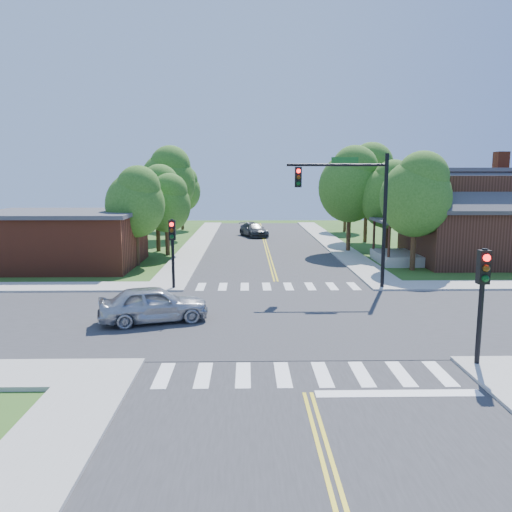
{
  "coord_description": "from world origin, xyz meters",
  "views": [
    {
      "loc": [
        -1.68,
        -20.54,
        5.93
      ],
      "look_at": [
        -1.24,
        3.27,
        2.2
      ],
      "focal_mm": 35.0,
      "sensor_mm": 36.0,
      "label": 1
    }
  ],
  "objects_px": {
    "signal_pole_se": "(483,285)",
    "car_dgrey": "(254,230)",
    "house_ne": "(485,215)",
    "signal_pole_nw": "(172,241)",
    "car_silver": "(154,305)",
    "signal_mast_ne": "(353,199)"
  },
  "relations": [
    {
      "from": "signal_pole_se",
      "to": "car_dgrey",
      "type": "xyz_separation_m",
      "value": [
        -6.59,
        35.53,
        -1.98
      ]
    },
    {
      "from": "signal_pole_se",
      "to": "house_ne",
      "type": "bearing_deg",
      "value": 64.42
    },
    {
      "from": "signal_pole_nw",
      "to": "car_silver",
      "type": "relative_size",
      "value": 0.8
    },
    {
      "from": "car_silver",
      "to": "signal_mast_ne",
      "type": "bearing_deg",
      "value": -73.23
    },
    {
      "from": "signal_mast_ne",
      "to": "signal_pole_se",
      "type": "height_order",
      "value": "signal_mast_ne"
    },
    {
      "from": "signal_pole_se",
      "to": "car_dgrey",
      "type": "distance_m",
      "value": 36.19
    },
    {
      "from": "signal_mast_ne",
      "to": "house_ne",
      "type": "distance_m",
      "value": 14.23
    },
    {
      "from": "signal_pole_se",
      "to": "car_silver",
      "type": "xyz_separation_m",
      "value": [
        -11.14,
        5.16,
        -1.9
      ]
    },
    {
      "from": "signal_pole_nw",
      "to": "house_ne",
      "type": "distance_m",
      "value": 22.45
    },
    {
      "from": "signal_pole_se",
      "to": "car_dgrey",
      "type": "relative_size",
      "value": 0.75
    },
    {
      "from": "signal_pole_se",
      "to": "car_dgrey",
      "type": "height_order",
      "value": "signal_pole_se"
    },
    {
      "from": "car_silver",
      "to": "car_dgrey",
      "type": "distance_m",
      "value": 30.71
    },
    {
      "from": "signal_pole_nw",
      "to": "car_silver",
      "type": "height_order",
      "value": "signal_pole_nw"
    },
    {
      "from": "signal_mast_ne",
      "to": "car_dgrey",
      "type": "bearing_deg",
      "value": 101.39
    },
    {
      "from": "signal_mast_ne",
      "to": "house_ne",
      "type": "height_order",
      "value": "signal_mast_ne"
    },
    {
      "from": "signal_pole_nw",
      "to": "car_silver",
      "type": "distance_m",
      "value": 6.33
    },
    {
      "from": "house_ne",
      "to": "signal_mast_ne",
      "type": "bearing_deg",
      "value": -142.32
    },
    {
      "from": "signal_mast_ne",
      "to": "signal_pole_se",
      "type": "relative_size",
      "value": 1.89
    },
    {
      "from": "signal_pole_nw",
      "to": "car_dgrey",
      "type": "relative_size",
      "value": 0.75
    },
    {
      "from": "signal_mast_ne",
      "to": "car_dgrey",
      "type": "relative_size",
      "value": 1.43
    },
    {
      "from": "signal_pole_se",
      "to": "signal_pole_nw",
      "type": "bearing_deg",
      "value": 135.0
    },
    {
      "from": "signal_mast_ne",
      "to": "house_ne",
      "type": "relative_size",
      "value": 0.55
    }
  ]
}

